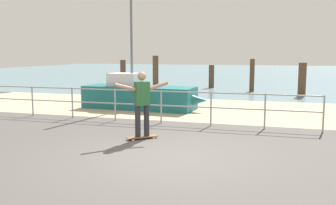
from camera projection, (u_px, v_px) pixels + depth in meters
ground_plane at (147, 171)px, 7.02m from camera, size 24.00×10.00×0.04m
beach_strip at (218, 110)px, 14.61m from camera, size 24.00×6.00×0.04m
sea_surface at (260, 73)px, 41.16m from camera, size 72.00×50.00×0.04m
railing_fence at (138, 101)px, 11.87m from camera, size 11.01×0.05×1.05m
sailboat at (143, 96)px, 14.68m from camera, size 5.00×1.63×5.13m
skateboard at (142, 137)px, 9.57m from camera, size 0.72×0.69×0.08m
skateboarder at (142, 100)px, 9.45m from camera, size 1.12×1.05×1.65m
groyne_post_0 at (123, 74)px, 23.25m from camera, size 0.34×0.34×1.76m
groyne_post_1 at (156, 74)px, 21.15m from camera, size 0.33×0.33×2.04m
groyne_post_2 at (211, 77)px, 23.47m from camera, size 0.34×0.34×1.44m
groyne_post_3 at (252, 75)px, 21.18m from camera, size 0.27×0.27×1.86m
groyne_post_4 at (302, 80)px, 18.99m from camera, size 0.39×0.39×1.71m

